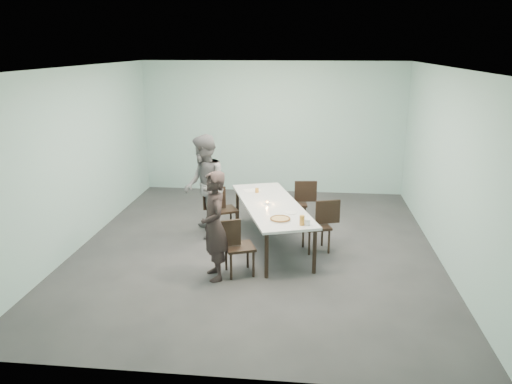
# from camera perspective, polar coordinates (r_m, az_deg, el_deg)

# --- Properties ---
(ground) EXTENTS (7.00, 7.00, 0.00)m
(ground) POSITION_cam_1_polar(r_m,az_deg,el_deg) (8.59, 0.03, -6.35)
(ground) COLOR #333335
(ground) RESTS_ON ground
(room_shell) EXTENTS (6.02, 7.02, 3.01)m
(room_shell) POSITION_cam_1_polar(r_m,az_deg,el_deg) (8.03, 0.03, 7.11)
(room_shell) COLOR #A2CCC7
(room_shell) RESTS_ON ground
(table) EXTENTS (1.67, 2.75, 0.75)m
(table) POSITION_cam_1_polar(r_m,az_deg,el_deg) (8.46, 1.76, -1.71)
(table) COLOR white
(table) RESTS_ON ground
(chair_near_left) EXTENTS (0.65, 0.55, 0.87)m
(chair_near_left) POSITION_cam_1_polar(r_m,az_deg,el_deg) (7.45, -2.51, -5.86)
(chair_near_left) COLOR black
(chair_near_left) RESTS_ON ground
(chair_far_left) EXTENTS (0.65, 0.56, 0.87)m
(chair_far_left) POSITION_cam_1_polar(r_m,az_deg,el_deg) (9.12, -4.10, -1.66)
(chair_far_left) COLOR black
(chair_far_left) RESTS_ON ground
(chair_near_right) EXTENTS (0.65, 0.53, 0.87)m
(chair_near_right) POSITION_cam_1_polar(r_m,az_deg,el_deg) (8.38, 7.45, -3.40)
(chair_near_right) COLOR black
(chair_near_right) RESTS_ON ground
(chair_far_right) EXTENTS (0.63, 0.46, 0.87)m
(chair_far_right) POSITION_cam_1_polar(r_m,az_deg,el_deg) (9.52, 5.01, -0.89)
(chair_far_right) COLOR black
(chair_far_right) RESTS_ON ground
(diner_near) EXTENTS (0.59, 0.70, 1.62)m
(diner_near) POSITION_cam_1_polar(r_m,az_deg,el_deg) (7.25, -4.80, -3.90)
(diner_near) COLOR black
(diner_near) RESTS_ON ground
(diner_far) EXTENTS (0.94, 1.06, 1.84)m
(diner_far) POSITION_cam_1_polar(r_m,az_deg,el_deg) (8.89, -5.93, 0.64)
(diner_far) COLOR slate
(diner_far) RESTS_ON ground
(pizza) EXTENTS (0.34, 0.34, 0.04)m
(pizza) POSITION_cam_1_polar(r_m,az_deg,el_deg) (7.65, 2.78, -3.10)
(pizza) COLOR white
(pizza) RESTS_ON table
(side_plate) EXTENTS (0.18, 0.18, 0.01)m
(side_plate) POSITION_cam_1_polar(r_m,az_deg,el_deg) (7.98, 4.01, -2.39)
(side_plate) COLOR white
(side_plate) RESTS_ON table
(beer_glass) EXTENTS (0.08, 0.08, 0.15)m
(beer_glass) POSITION_cam_1_polar(r_m,az_deg,el_deg) (7.45, 5.28, -3.25)
(beer_glass) COLOR #BF7D2A
(beer_glass) RESTS_ON table
(water_tumbler) EXTENTS (0.08, 0.08, 0.09)m
(water_tumbler) POSITION_cam_1_polar(r_m,az_deg,el_deg) (7.47, 5.90, -3.47)
(water_tumbler) COLOR silver
(water_tumbler) RESTS_ON table
(tealight) EXTENTS (0.06, 0.06, 0.05)m
(tealight) POSITION_cam_1_polar(r_m,az_deg,el_deg) (8.40, 1.29, -1.29)
(tealight) COLOR silver
(tealight) RESTS_ON table
(amber_tumbler) EXTENTS (0.07, 0.07, 0.08)m
(amber_tumbler) POSITION_cam_1_polar(r_m,az_deg,el_deg) (9.07, 0.11, 0.19)
(amber_tumbler) COLOR #BF7D2A
(amber_tumbler) RESTS_ON table
(menu) EXTENTS (0.35, 0.30, 0.01)m
(menu) POSITION_cam_1_polar(r_m,az_deg,el_deg) (9.20, -0.46, 0.19)
(menu) COLOR silver
(menu) RESTS_ON table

